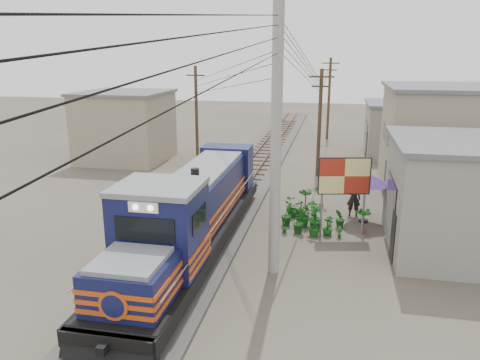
% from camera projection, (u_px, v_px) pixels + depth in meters
% --- Properties ---
extents(ground, '(120.00, 120.00, 0.00)m').
position_uv_depth(ground, '(189.00, 258.00, 18.88)').
color(ground, '#473F35').
rests_on(ground, ground).
extents(ballast, '(3.60, 70.00, 0.16)m').
position_uv_depth(ballast, '(239.00, 188.00, 28.30)').
color(ballast, '#595651').
rests_on(ballast, ground).
extents(track, '(1.15, 70.00, 0.12)m').
position_uv_depth(track, '(239.00, 185.00, 28.25)').
color(track, '#51331E').
rests_on(track, ground).
extents(locomotive, '(2.80, 15.22, 3.77)m').
position_uv_depth(locomotive, '(192.00, 215.00, 18.96)').
color(locomotive, black).
rests_on(locomotive, ground).
extents(utility_pole_main, '(0.40, 0.40, 10.00)m').
position_uv_depth(utility_pole_main, '(276.00, 142.00, 16.39)').
color(utility_pole_main, '#9E9B93').
rests_on(utility_pole_main, ground).
extents(wooden_pole_mid, '(1.60, 0.24, 7.00)m').
position_uv_depth(wooden_pole_mid, '(320.00, 121.00, 30.24)').
color(wooden_pole_mid, '#4C3826').
rests_on(wooden_pole_mid, ground).
extents(wooden_pole_far, '(1.60, 0.24, 7.50)m').
position_uv_depth(wooden_pole_far, '(329.00, 97.00, 43.34)').
color(wooden_pole_far, '#4C3826').
rests_on(wooden_pole_far, ground).
extents(wooden_pole_left, '(1.60, 0.24, 7.00)m').
position_uv_depth(wooden_pole_left, '(196.00, 110.00, 35.86)').
color(wooden_pole_left, '#4C3826').
rests_on(wooden_pole_left, ground).
extents(power_lines, '(9.65, 19.00, 3.30)m').
position_uv_depth(power_lines, '(231.00, 61.00, 24.91)').
color(power_lines, black).
rests_on(power_lines, ground).
extents(shophouse_mid, '(8.40, 7.35, 6.20)m').
position_uv_depth(shophouse_mid, '(458.00, 140.00, 26.96)').
color(shophouse_mid, gray).
rests_on(shophouse_mid, ground).
extents(shophouse_back, '(6.30, 6.30, 4.20)m').
position_uv_depth(shophouse_back, '(406.00, 129.00, 36.96)').
color(shophouse_back, gray).
rests_on(shophouse_back, ground).
extents(shophouse_left, '(6.30, 6.30, 5.20)m').
position_uv_depth(shophouse_left, '(125.00, 126.00, 35.22)').
color(shophouse_left, gray).
rests_on(shophouse_left, ground).
extents(billboard, '(2.30, 0.60, 3.59)m').
position_uv_depth(billboard, '(344.00, 178.00, 20.65)').
color(billboard, '#99999E').
rests_on(billboard, ground).
extents(market_umbrella, '(2.36, 2.36, 2.50)m').
position_uv_depth(market_umbrella, '(366.00, 178.00, 22.31)').
color(market_umbrella, black).
rests_on(market_umbrella, ground).
extents(vendor, '(0.72, 0.50, 1.88)m').
position_uv_depth(vendor, '(354.00, 198.00, 23.43)').
color(vendor, black).
rests_on(vendor, ground).
extents(plant_nursery, '(3.10, 3.32, 1.13)m').
position_uv_depth(plant_nursery, '(305.00, 216.00, 22.18)').
color(plant_nursery, '#185217').
rests_on(plant_nursery, ground).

